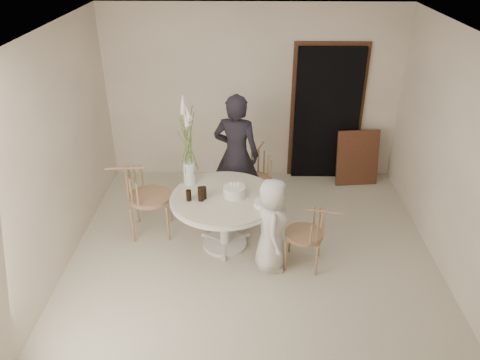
{
  "coord_description": "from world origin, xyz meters",
  "views": [
    {
      "loc": [
        -0.06,
        -4.65,
        3.65
      ],
      "look_at": [
        -0.16,
        0.3,
        0.93
      ],
      "focal_mm": 35.0,
      "sensor_mm": 36.0,
      "label": 1
    }
  ],
  "objects_px": {
    "chair_left": "(139,190)",
    "flower_vase": "(188,146)",
    "chair_far": "(256,171)",
    "boy": "(272,226)",
    "birthday_cake": "(235,191)",
    "girl": "(236,155)",
    "table": "(224,204)",
    "chair_right": "(314,229)"
  },
  "relations": [
    {
      "from": "chair_left",
      "to": "birthday_cake",
      "type": "relative_size",
      "value": 3.63
    },
    {
      "from": "boy",
      "to": "flower_vase",
      "type": "relative_size",
      "value": 0.99
    },
    {
      "from": "chair_left",
      "to": "girl",
      "type": "xyz_separation_m",
      "value": [
        1.25,
        0.59,
        0.23
      ]
    },
    {
      "from": "chair_far",
      "to": "birthday_cake",
      "type": "distance_m",
      "value": 1.02
    },
    {
      "from": "chair_right",
      "to": "chair_left",
      "type": "bearing_deg",
      "value": -94.54
    },
    {
      "from": "chair_far",
      "to": "girl",
      "type": "xyz_separation_m",
      "value": [
        -0.27,
        -0.08,
        0.29
      ]
    },
    {
      "from": "flower_vase",
      "to": "chair_right",
      "type": "bearing_deg",
      "value": -24.7
    },
    {
      "from": "boy",
      "to": "flower_vase",
      "type": "distance_m",
      "value": 1.42
    },
    {
      "from": "chair_left",
      "to": "girl",
      "type": "relative_size",
      "value": 0.57
    },
    {
      "from": "table",
      "to": "girl",
      "type": "xyz_separation_m",
      "value": [
        0.13,
        0.88,
        0.25
      ]
    },
    {
      "from": "birthday_cake",
      "to": "flower_vase",
      "type": "distance_m",
      "value": 0.8
    },
    {
      "from": "birthday_cake",
      "to": "boy",
      "type": "bearing_deg",
      "value": -44.04
    },
    {
      "from": "boy",
      "to": "birthday_cake",
      "type": "xyz_separation_m",
      "value": [
        -0.44,
        0.43,
        0.2
      ]
    },
    {
      "from": "boy",
      "to": "girl",
      "type": "bearing_deg",
      "value": 17.99
    },
    {
      "from": "chair_far",
      "to": "girl",
      "type": "bearing_deg",
      "value": -144.8
    },
    {
      "from": "chair_far",
      "to": "chair_left",
      "type": "height_order",
      "value": "chair_left"
    },
    {
      "from": "girl",
      "to": "table",
      "type": "bearing_deg",
      "value": 94.6
    },
    {
      "from": "table",
      "to": "flower_vase",
      "type": "relative_size",
      "value": 1.12
    },
    {
      "from": "chair_right",
      "to": "flower_vase",
      "type": "height_order",
      "value": "flower_vase"
    },
    {
      "from": "girl",
      "to": "birthday_cake",
      "type": "distance_m",
      "value": 0.88
    },
    {
      "from": "chair_far",
      "to": "girl",
      "type": "relative_size",
      "value": 0.52
    },
    {
      "from": "table",
      "to": "girl",
      "type": "bearing_deg",
      "value": 81.77
    },
    {
      "from": "chair_far",
      "to": "flower_vase",
      "type": "height_order",
      "value": "flower_vase"
    },
    {
      "from": "chair_right",
      "to": "flower_vase",
      "type": "distance_m",
      "value": 1.83
    },
    {
      "from": "girl",
      "to": "birthday_cake",
      "type": "bearing_deg",
      "value": 102.86
    },
    {
      "from": "boy",
      "to": "birthday_cake",
      "type": "distance_m",
      "value": 0.65
    },
    {
      "from": "chair_left",
      "to": "boy",
      "type": "height_order",
      "value": "boy"
    },
    {
      "from": "birthday_cake",
      "to": "chair_left",
      "type": "bearing_deg",
      "value": 167.33
    },
    {
      "from": "boy",
      "to": "flower_vase",
      "type": "height_order",
      "value": "flower_vase"
    },
    {
      "from": "chair_far",
      "to": "birthday_cake",
      "type": "height_order",
      "value": "birthday_cake"
    },
    {
      "from": "chair_right",
      "to": "girl",
      "type": "relative_size",
      "value": 0.46
    },
    {
      "from": "chair_far",
      "to": "flower_vase",
      "type": "bearing_deg",
      "value": -124.34
    },
    {
      "from": "table",
      "to": "chair_far",
      "type": "height_order",
      "value": "chair_far"
    },
    {
      "from": "chair_right",
      "to": "chair_left",
      "type": "xyz_separation_m",
      "value": [
        -2.19,
        0.66,
        0.12
      ]
    },
    {
      "from": "chair_right",
      "to": "chair_far",
      "type": "bearing_deg",
      "value": -141.1
    },
    {
      "from": "birthday_cake",
      "to": "chair_right",
      "type": "bearing_deg",
      "value": -22.23
    },
    {
      "from": "chair_far",
      "to": "chair_left",
      "type": "bearing_deg",
      "value": -137.52
    },
    {
      "from": "girl",
      "to": "flower_vase",
      "type": "xyz_separation_m",
      "value": [
        -0.58,
        -0.56,
        0.39
      ]
    },
    {
      "from": "flower_vase",
      "to": "girl",
      "type": "bearing_deg",
      "value": 44.21
    },
    {
      "from": "table",
      "to": "girl",
      "type": "height_order",
      "value": "girl"
    },
    {
      "from": "chair_left",
      "to": "flower_vase",
      "type": "distance_m",
      "value": 0.92
    },
    {
      "from": "chair_left",
      "to": "boy",
      "type": "distance_m",
      "value": 1.83
    }
  ]
}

